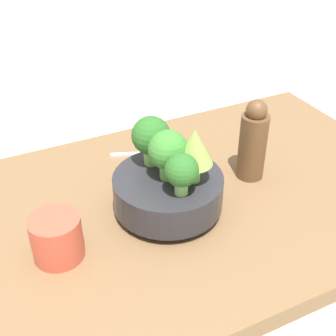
% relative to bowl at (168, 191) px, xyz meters
% --- Properties ---
extents(ground_plane, '(6.00, 6.00, 0.00)m').
position_rel_bowl_xyz_m(ground_plane, '(0.03, -0.02, -0.08)').
color(ground_plane, beige).
extents(table, '(1.14, 0.61, 0.04)m').
position_rel_bowl_xyz_m(table, '(0.03, -0.02, -0.06)').
color(table, brown).
rests_on(table, ground_plane).
extents(bowl, '(0.20, 0.20, 0.07)m').
position_rel_bowl_xyz_m(bowl, '(0.00, 0.00, 0.00)').
color(bowl, '#28282D').
rests_on(bowl, table).
extents(romanesco_piece_far, '(0.07, 0.07, 0.10)m').
position_rel_bowl_xyz_m(romanesco_piece_far, '(-0.04, 0.03, 0.10)').
color(romanesco_piece_far, '#7AB256').
rests_on(romanesco_piece_far, bowl).
extents(broccoli_floret_center, '(0.07, 0.07, 0.09)m').
position_rel_bowl_xyz_m(broccoli_floret_center, '(0.00, -0.00, 0.09)').
color(broccoli_floret_center, '#609347').
rests_on(broccoli_floret_center, bowl).
extents(broccoli_floret_front, '(0.07, 0.07, 0.10)m').
position_rel_bowl_xyz_m(broccoli_floret_front, '(0.01, -0.06, 0.09)').
color(broccoli_floret_front, '#7AB256').
rests_on(broccoli_floret_front, bowl).
extents(broccoli_floret_back, '(0.06, 0.06, 0.08)m').
position_rel_bowl_xyz_m(broccoli_floret_back, '(0.00, 0.05, 0.08)').
color(broccoli_floret_back, '#7AB256').
rests_on(broccoli_floret_back, bowl).
extents(cup, '(0.08, 0.08, 0.08)m').
position_rel_bowl_xyz_m(cup, '(0.22, 0.03, -0.00)').
color(cup, '#C64C38').
rests_on(cup, table).
extents(pepper_mill, '(0.06, 0.06, 0.17)m').
position_rel_bowl_xyz_m(pepper_mill, '(-0.20, -0.03, 0.04)').
color(pepper_mill, brown).
rests_on(pepper_mill, table).
extents(fork, '(0.18, 0.08, 0.01)m').
position_rel_bowl_xyz_m(fork, '(-0.05, -0.19, -0.04)').
color(fork, silver).
rests_on(fork, table).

